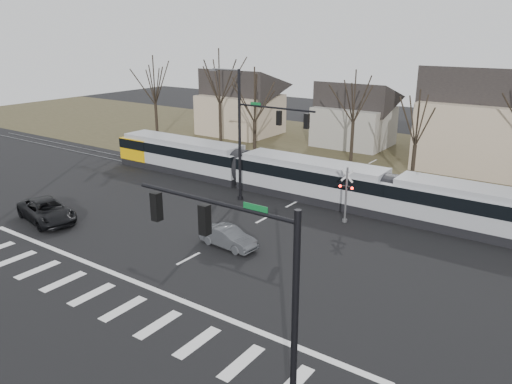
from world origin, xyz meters
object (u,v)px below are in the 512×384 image
Objects in this scene: sedan at (228,237)px; tram at (310,178)px; suv at (47,211)px; rail_crossing_signal at (346,197)px.

tram is at bearing 6.88° from sedan.
tram is 19.81m from suv.
tram is 10.44× the size of sedan.
sedan is (0.53, -11.29, -1.08)m from tram.
tram is 6.99× the size of suv.
suv is at bearing 110.59° from sedan.
rail_crossing_signal reaches higher than suv.
sedan is at bearing -87.34° from tram.
sedan is 0.67× the size of suv.
suv is (-13.22, -3.88, 0.13)m from sedan.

